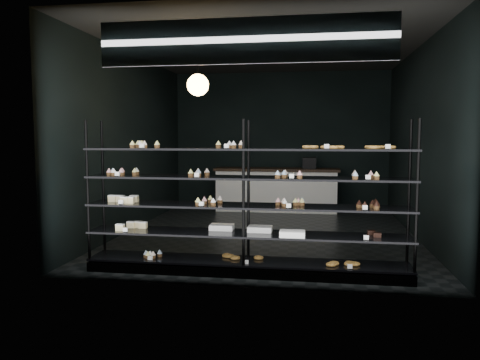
{
  "coord_description": "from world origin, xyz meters",
  "views": [
    {
      "loc": [
        0.76,
        -8.11,
        1.71
      ],
      "look_at": [
        -0.2,
        -1.9,
        1.12
      ],
      "focal_mm": 35.0,
      "sensor_mm": 36.0,
      "label": 1
    }
  ],
  "objects": [
    {
      "name": "display_shelf",
      "position": [
        -0.07,
        -2.45,
        0.63
      ],
      "size": [
        4.0,
        0.5,
        1.91
      ],
      "color": "black",
      "rests_on": "room"
    },
    {
      "name": "signage",
      "position": [
        0.0,
        -2.93,
        2.75
      ],
      "size": [
        3.3,
        0.05,
        0.5
      ],
      "color": "#100D44",
      "rests_on": "room"
    },
    {
      "name": "room",
      "position": [
        0.0,
        0.0,
        1.6
      ],
      "size": [
        5.01,
        6.01,
        3.2
      ],
      "color": "black",
      "rests_on": "ground"
    },
    {
      "name": "service_counter",
      "position": [
        -0.03,
        2.5,
        0.5
      ],
      "size": [
        2.81,
        0.65,
        1.23
      ],
      "color": "white",
      "rests_on": "room"
    },
    {
      "name": "pendant_lamp",
      "position": [
        -0.9,
        -1.4,
        2.45
      ],
      "size": [
        0.32,
        0.32,
        0.89
      ],
      "color": "black",
      "rests_on": "room"
    }
  ]
}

